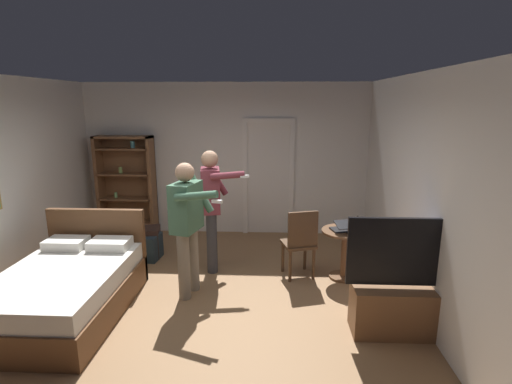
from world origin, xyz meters
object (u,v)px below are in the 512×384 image
Objects in this scene: tv_flatscreen at (403,300)px; suitcase_small at (140,246)px; bed at (67,288)px; person_blue_shirt at (188,220)px; bookshelf at (127,182)px; suitcase_dark at (142,242)px; wooden_chair at (300,241)px; bottle_on_table at (357,225)px; side_table at (344,246)px; person_striped_shirt at (212,202)px; laptop at (345,228)px.

suitcase_small is (-3.47, 1.87, -0.19)m from tv_flatscreen.
suitcase_small is at bearing 79.53° from bed.
bed is at bearing -158.85° from person_blue_shirt.
bookshelf is 1.46m from suitcase_dark.
suitcase_dark is at bearing 79.97° from bed.
wooden_chair is at bearing 20.91° from bed.
bookshelf is 4.22m from bottle_on_table.
bookshelf reaches higher than suitcase_dark.
bookshelf is 1.07× the size of person_blue_shirt.
wooden_chair is at bearing 20.68° from person_blue_shirt.
bottle_on_table is (0.14, -0.08, 0.33)m from side_table.
suitcase_small is (-1.21, 0.33, -0.82)m from person_striped_shirt.
person_blue_shirt is at bearing -165.43° from laptop.
wooden_chair is at bearing 178.65° from laptop.
tv_flatscreen is (4.07, -3.04, -0.60)m from bookshelf.
bookshelf is at bearing 140.08° from person_striped_shirt.
person_blue_shirt is (-2.19, -0.49, 0.20)m from bottle_on_table.
person_striped_shirt is at bearing 173.69° from side_table.
bed is 2.97m from wooden_chair.
laptop is 0.65× the size of suitcase_small.
suitcase_small is (-1.03, 1.11, -0.80)m from person_blue_shirt.
bottle_on_table is at bearing -5.45° from suitcase_small.
suitcase_small is (-3.08, 0.54, -0.28)m from side_table.
tv_flatscreen is 1.84× the size of side_table.
tv_flatscreen is at bearing -36.79° from bookshelf.
suitcase_dark is (-3.06, 0.66, -0.52)m from laptop.
wooden_chair reaches higher than suitcase_dark.
tv_flatscreen is 0.73× the size of person_striped_shirt.
person_striped_shirt reaches higher than tv_flatscreen.
person_striped_shirt is at bearing 171.88° from bottle_on_table.
suitcase_dark is 0.08m from suitcase_small.
side_table is 0.36m from bottle_on_table.
person_blue_shirt is at bearing -167.40° from bottle_on_table.
suitcase_dark is (0.60, -1.10, -0.75)m from bookshelf.
bed is at bearing -164.07° from bottle_on_table.
bookshelf is 3.21× the size of suitcase_dark.
laptop reaches higher than suitcase_dark.
tv_flatscreen is 5.62× the size of bottle_on_table.
person_striped_shirt is at bearing 77.28° from person_blue_shirt.
tv_flatscreen is at bearing -73.46° from side_table.
side_table is at bearing -4.50° from suitcase_small.
bed is 2.90m from bookshelf.
bookshelf is at bearing 143.21° from tv_flatscreen.
wooden_chair reaches higher than side_table.
person_blue_shirt is (-2.05, -0.57, 0.53)m from side_table.
tv_flatscreen is 1.39m from side_table.
suitcase_small is at bearing 132.95° from person_blue_shirt.
person_blue_shirt reaches higher than suitcase_small.
person_blue_shirt reaches higher than wooden_chair.
suitcase_small is (0.00, -0.07, -0.04)m from suitcase_dark.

